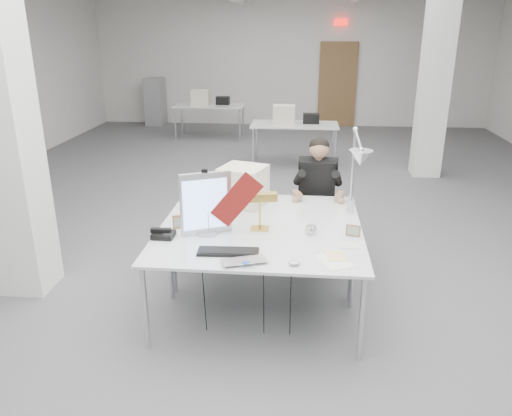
{
  "coord_description": "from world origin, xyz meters",
  "views": [
    {
      "loc": [
        0.35,
        -6.2,
        2.45
      ],
      "look_at": [
        -0.05,
        -2.0,
        0.91
      ],
      "focal_mm": 35.0,
      "sensor_mm": 36.0,
      "label": 1
    }
  ],
  "objects_px": {
    "laptop": "(246,264)",
    "desk_phone": "(163,235)",
    "desk_main": "(256,248)",
    "office_chair": "(316,208)",
    "bankers_lamp": "(260,211)",
    "architect_lamp": "(355,175)",
    "beige_monitor": "(243,186)",
    "seated_person": "(318,178)",
    "monitor": "(206,203)"
  },
  "relations": [
    {
      "from": "bankers_lamp",
      "to": "beige_monitor",
      "type": "bearing_deg",
      "value": 98.76
    },
    {
      "from": "beige_monitor",
      "to": "desk_phone",
      "type": "bearing_deg",
      "value": -104.78
    },
    {
      "from": "bankers_lamp",
      "to": "desk_phone",
      "type": "bearing_deg",
      "value": -172.8
    },
    {
      "from": "laptop",
      "to": "office_chair",
      "type": "bearing_deg",
      "value": 53.48
    },
    {
      "from": "laptop",
      "to": "bankers_lamp",
      "type": "xyz_separation_m",
      "value": [
        0.04,
        0.73,
        0.16
      ]
    },
    {
      "from": "office_chair",
      "to": "bankers_lamp",
      "type": "distance_m",
      "value": 1.39
    },
    {
      "from": "bankers_lamp",
      "to": "architect_lamp",
      "type": "distance_m",
      "value": 0.92
    },
    {
      "from": "monitor",
      "to": "architect_lamp",
      "type": "distance_m",
      "value": 1.37
    },
    {
      "from": "monitor",
      "to": "architect_lamp",
      "type": "height_order",
      "value": "architect_lamp"
    },
    {
      "from": "monitor",
      "to": "architect_lamp",
      "type": "relative_size",
      "value": 0.62
    },
    {
      "from": "seated_person",
      "to": "desk_phone",
      "type": "height_order",
      "value": "seated_person"
    },
    {
      "from": "beige_monitor",
      "to": "architect_lamp",
      "type": "distance_m",
      "value": 1.14
    },
    {
      "from": "office_chair",
      "to": "laptop",
      "type": "height_order",
      "value": "office_chair"
    },
    {
      "from": "laptop",
      "to": "desk_phone",
      "type": "xyz_separation_m",
      "value": [
        -0.76,
        0.47,
        0.01
      ]
    },
    {
      "from": "bankers_lamp",
      "to": "laptop",
      "type": "bearing_deg",
      "value": -103.55
    },
    {
      "from": "seated_person",
      "to": "architect_lamp",
      "type": "distance_m",
      "value": 0.97
    },
    {
      "from": "laptop",
      "to": "architect_lamp",
      "type": "distance_m",
      "value": 1.41
    },
    {
      "from": "office_chair",
      "to": "desk_phone",
      "type": "xyz_separation_m",
      "value": [
        -1.34,
        -1.48,
        0.24
      ]
    },
    {
      "from": "office_chair",
      "to": "laptop",
      "type": "distance_m",
      "value": 2.05
    },
    {
      "from": "monitor",
      "to": "beige_monitor",
      "type": "distance_m",
      "value": 0.81
    },
    {
      "from": "seated_person",
      "to": "laptop",
      "type": "relative_size",
      "value": 2.36
    },
    {
      "from": "monitor",
      "to": "laptop",
      "type": "height_order",
      "value": "monitor"
    },
    {
      "from": "office_chair",
      "to": "desk_phone",
      "type": "height_order",
      "value": "office_chair"
    },
    {
      "from": "desk_main",
      "to": "seated_person",
      "type": "xyz_separation_m",
      "value": [
        0.53,
        1.54,
        0.16
      ]
    },
    {
      "from": "desk_main",
      "to": "beige_monitor",
      "type": "relative_size",
      "value": 4.35
    },
    {
      "from": "beige_monitor",
      "to": "office_chair",
      "type": "bearing_deg",
      "value": 55.38
    },
    {
      "from": "desk_main",
      "to": "seated_person",
      "type": "relative_size",
      "value": 2.22
    },
    {
      "from": "architect_lamp",
      "to": "desk_main",
      "type": "bearing_deg",
      "value": -160.96
    },
    {
      "from": "bankers_lamp",
      "to": "beige_monitor",
      "type": "relative_size",
      "value": 0.84
    },
    {
      "from": "monitor",
      "to": "laptop",
      "type": "bearing_deg",
      "value": -79.78
    },
    {
      "from": "laptop",
      "to": "desk_phone",
      "type": "relative_size",
      "value": 1.9
    },
    {
      "from": "office_chair",
      "to": "bankers_lamp",
      "type": "relative_size",
      "value": 3.07
    },
    {
      "from": "office_chair",
      "to": "seated_person",
      "type": "bearing_deg",
      "value": -85.27
    },
    {
      "from": "laptop",
      "to": "desk_main",
      "type": "bearing_deg",
      "value": 63.17
    },
    {
      "from": "bankers_lamp",
      "to": "office_chair",
      "type": "bearing_deg",
      "value": 56.17
    },
    {
      "from": "desk_main",
      "to": "laptop",
      "type": "bearing_deg",
      "value": -96.73
    },
    {
      "from": "office_chair",
      "to": "desk_phone",
      "type": "relative_size",
      "value": 5.93
    },
    {
      "from": "office_chair",
      "to": "desk_phone",
      "type": "bearing_deg",
      "value": -127.42
    },
    {
      "from": "seated_person",
      "to": "monitor",
      "type": "distance_m",
      "value": 1.64
    },
    {
      "from": "office_chair",
      "to": "seated_person",
      "type": "height_order",
      "value": "seated_person"
    },
    {
      "from": "laptop",
      "to": "desk_phone",
      "type": "distance_m",
      "value": 0.9
    },
    {
      "from": "desk_main",
      "to": "monitor",
      "type": "bearing_deg",
      "value": 152.04
    },
    {
      "from": "monitor",
      "to": "bankers_lamp",
      "type": "distance_m",
      "value": 0.48
    },
    {
      "from": "desk_main",
      "to": "desk_phone",
      "type": "height_order",
      "value": "desk_phone"
    },
    {
      "from": "desk_main",
      "to": "monitor",
      "type": "xyz_separation_m",
      "value": [
        -0.45,
        0.24,
        0.29
      ]
    },
    {
      "from": "beige_monitor",
      "to": "laptop",
      "type": "bearing_deg",
      "value": -64.44
    },
    {
      "from": "architect_lamp",
      "to": "bankers_lamp",
      "type": "bearing_deg",
      "value": -179.89
    },
    {
      "from": "desk_phone",
      "to": "beige_monitor",
      "type": "relative_size",
      "value": 0.44
    },
    {
      "from": "monitor",
      "to": "bankers_lamp",
      "type": "xyz_separation_m",
      "value": [
        0.45,
        0.13,
        -0.1
      ]
    },
    {
      "from": "desk_main",
      "to": "office_chair",
      "type": "height_order",
      "value": "office_chair"
    }
  ]
}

